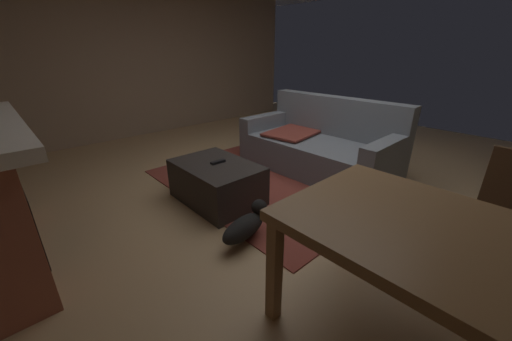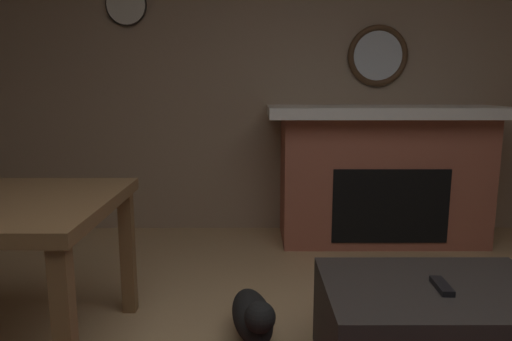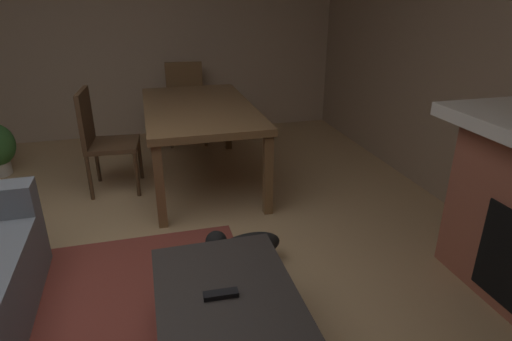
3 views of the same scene
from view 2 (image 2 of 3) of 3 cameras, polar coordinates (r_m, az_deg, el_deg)
name	(u,v)px [view 2 (image 2 of 3)]	position (r m, az deg, el deg)	size (l,w,h in m)	color
wall_back_fireplace_side	(298,77)	(4.06, 5.08, 11.26)	(7.55, 0.12, 2.61)	#9E846B
fireplace	(382,173)	(3.86, 15.00, -0.34)	(1.81, 0.76, 1.08)	#9E5642
round_wall_mirror	(378,56)	(4.08, 14.56, 13.32)	(0.50, 0.05, 0.50)	#4C331E
ottoman_coffee_table	(434,333)	(2.21, 20.78, -17.92)	(0.93, 0.65, 0.42)	#2D2826
tv_remote	(442,286)	(2.09, 21.61, -12.89)	(0.05, 0.16, 0.02)	black
small_dog	(253,316)	(2.33, -0.36, -17.24)	(0.26, 0.53, 0.26)	black
wall_clock	(126,5)	(4.13, -15.48, 18.81)	(0.33, 0.03, 0.33)	silver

